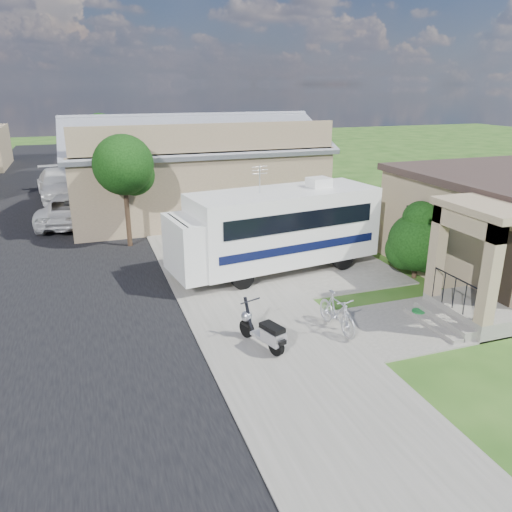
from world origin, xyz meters
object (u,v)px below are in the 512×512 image
object	(u,v)px
bicycle	(337,314)
motorhome	(276,227)
van	(60,184)
garden_hose	(418,314)
pickup_truck	(72,208)
scooter	(264,332)
shrub	(418,239)

from	to	relation	value
bicycle	motorhome	bearing A→B (deg)	83.36
van	garden_hose	distance (m)	22.83
pickup_truck	garden_hose	xyz separation A→B (m)	(9.42, -14.19, -0.65)
bicycle	van	world-z (taller)	van
van	scooter	bearing A→B (deg)	-81.85
motorhome	scooter	bearing A→B (deg)	-122.37
shrub	pickup_truck	world-z (taller)	shrub
scooter	van	xyz separation A→B (m)	(-5.24, 20.76, 0.33)
van	garden_hose	xyz separation A→B (m)	(10.11, -20.45, -0.75)
scooter	garden_hose	xyz separation A→B (m)	(4.87, 0.30, -0.42)
motorhome	pickup_truck	xyz separation A→B (m)	(-6.90, 9.31, -0.90)
van	garden_hose	size ratio (longest dim) A/B	15.26
scooter	garden_hose	size ratio (longest dim) A/B	4.44
bicycle	shrub	bearing A→B (deg)	26.74
pickup_truck	garden_hose	distance (m)	17.04
scooter	garden_hose	distance (m)	4.90
motorhome	scooter	distance (m)	5.80
shrub	van	size ratio (longest dim) A/B	0.47
shrub	scooter	world-z (taller)	shrub
shrub	pickup_truck	distance (m)	16.08
pickup_truck	van	bearing A→B (deg)	-71.96
shrub	pickup_truck	bearing A→B (deg)	134.48
shrub	van	distance (m)	21.39
van	shrub	bearing A→B (deg)	-62.03
motorhome	bicycle	distance (m)	5.05
motorhome	pickup_truck	distance (m)	11.62
motorhome	pickup_truck	world-z (taller)	motorhome
shrub	bicycle	distance (m)	5.38
motorhome	garden_hose	world-z (taller)	motorhome
motorhome	garden_hose	distance (m)	5.71
bicycle	pickup_truck	xyz separation A→B (m)	(-6.73, 14.23, 0.21)
motorhome	shrub	size ratio (longest dim) A/B	2.82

